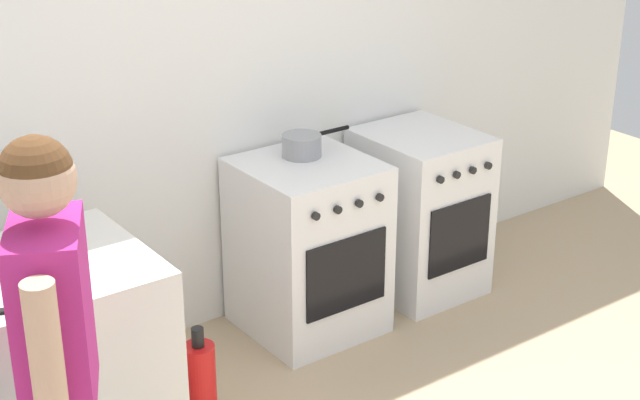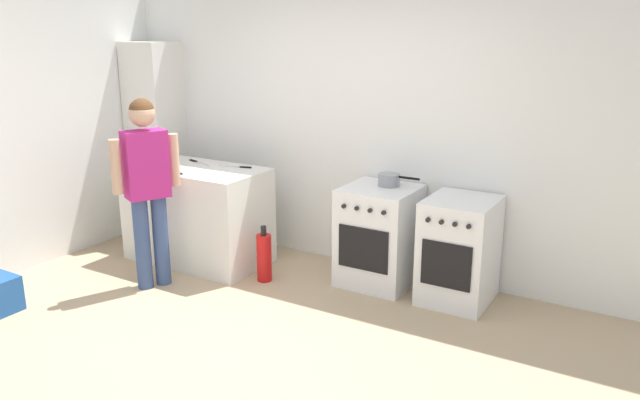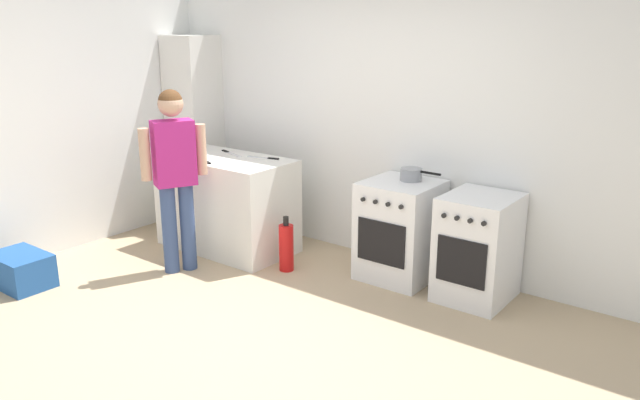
{
  "view_description": "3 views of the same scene",
  "coord_description": "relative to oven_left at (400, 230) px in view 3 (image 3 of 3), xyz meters",
  "views": [
    {
      "loc": [
        -2.09,
        -1.86,
        2.43
      ],
      "look_at": [
        -0.03,
        0.96,
        0.97
      ],
      "focal_mm": 55.0,
      "sensor_mm": 36.0,
      "label": 1
    },
    {
      "loc": [
        2.49,
        -3.02,
        2.16
      ],
      "look_at": [
        0.3,
        0.68,
        0.95
      ],
      "focal_mm": 35.0,
      "sensor_mm": 36.0,
      "label": 2
    },
    {
      "loc": [
        2.86,
        -2.84,
        2.15
      ],
      "look_at": [
        0.2,
        0.65,
        0.88
      ],
      "focal_mm": 35.0,
      "sensor_mm": 36.0,
      "label": 3
    }
  ],
  "objects": [
    {
      "name": "knife_carving",
      "position": [
        -1.39,
        -0.17,
        0.48
      ],
      "size": [
        0.33,
        0.1,
        0.01
      ],
      "color": "silver",
      "rests_on": "counter_unit"
    },
    {
      "name": "knife_utility",
      "position": [
        -1.71,
        -0.62,
        0.48
      ],
      "size": [
        0.24,
        0.12,
        0.01
      ],
      "color": "silver",
      "rests_on": "counter_unit"
    },
    {
      "name": "side_wall_left",
      "position": [
        -2.95,
        -1.18,
        0.87
      ],
      "size": [
        0.1,
        3.1,
        2.6
      ],
      "primitive_type": "cube",
      "color": "white",
      "rests_on": "ground"
    },
    {
      "name": "fire_extinguisher",
      "position": [
        -0.87,
        -0.48,
        -0.21
      ],
      "size": [
        0.13,
        0.13,
        0.5
      ],
      "color": "red",
      "rests_on": "ground"
    },
    {
      "name": "person",
      "position": [
        -1.62,
        -1.04,
        0.53
      ],
      "size": [
        0.33,
        0.52,
        1.6
      ],
      "color": "#384C7A",
      "rests_on": "ground"
    },
    {
      "name": "pot",
      "position": [
        0.04,
        0.09,
        0.48
      ],
      "size": [
        0.36,
        0.18,
        0.11
      ],
      "color": "gray",
      "rests_on": "oven_left"
    },
    {
      "name": "oven_left",
      "position": [
        0.0,
        0.0,
        0.0
      ],
      "size": [
        0.59,
        0.62,
        0.85
      ],
      "color": "white",
      "rests_on": "ground"
    },
    {
      "name": "oven_right",
      "position": [
        0.71,
        -0.0,
        -0.0
      ],
      "size": [
        0.53,
        0.62,
        0.85
      ],
      "color": "white",
      "rests_on": "ground"
    },
    {
      "name": "recycling_crate_lower",
      "position": [
        -2.42,
        -2.08,
        -0.29
      ],
      "size": [
        0.52,
        0.36,
        0.28
      ],
      "primitive_type": "cube",
      "color": "#235193",
      "rests_on": "ground"
    },
    {
      "name": "ground_plane",
      "position": [
        -0.35,
        -1.58,
        -0.43
      ],
      "size": [
        8.0,
        8.0,
        0.0
      ],
      "primitive_type": "plane",
      "color": "tan"
    },
    {
      "name": "counter_unit",
      "position": [
        -1.7,
        -0.38,
        0.02
      ],
      "size": [
        1.3,
        0.7,
        0.9
      ],
      "primitive_type": "cube",
      "color": "silver",
      "rests_on": "ground"
    },
    {
      "name": "larder_cabinet",
      "position": [
        -2.65,
        0.1,
        0.57
      ],
      "size": [
        0.48,
        0.44,
        2.0
      ],
      "primitive_type": "cube",
      "color": "silver",
      "rests_on": "ground"
    },
    {
      "name": "knife_bread",
      "position": [
        -1.8,
        -0.21,
        0.48
      ],
      "size": [
        0.34,
        0.13,
        0.01
      ],
      "color": "silver",
      "rests_on": "counter_unit"
    },
    {
      "name": "back_wall",
      "position": [
        -0.35,
        0.37,
        0.87
      ],
      "size": [
        6.0,
        0.1,
        2.6
      ],
      "primitive_type": "cube",
      "color": "white",
      "rests_on": "ground"
    }
  ]
}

